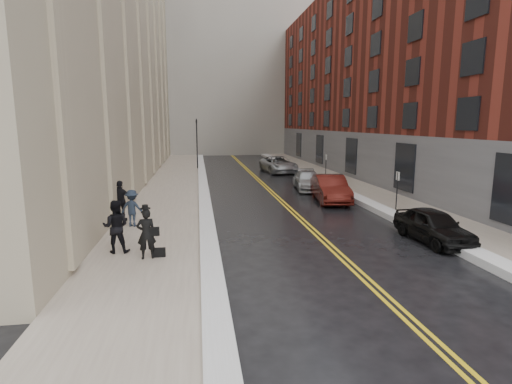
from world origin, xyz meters
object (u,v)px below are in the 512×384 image
object	(u,v)px
car_silver_far	(278,164)
pedestrian_main	(146,234)
car_black	(433,226)
pedestrian_b	(132,208)
car_silver_near	(308,180)
pedestrian_c	(121,201)
pedestrian_a	(116,227)
car_maroon	(330,189)

from	to	relation	value
car_silver_far	pedestrian_main	bearing A→B (deg)	-117.84
car_black	pedestrian_b	xyz separation A→B (m)	(-12.33, 3.75, 0.30)
car_black	pedestrian_b	distance (m)	12.89
car_silver_near	pedestrian_c	distance (m)	14.31
car_black	pedestrian_a	distance (m)	12.33
car_silver_near	pedestrian_main	distance (m)	17.12
pedestrian_a	pedestrian_c	size ratio (longest dim) A/B	0.98
car_black	pedestrian_main	xyz separation A→B (m)	(-11.16, -0.84, 0.35)
pedestrian_b	car_silver_near	bearing A→B (deg)	-123.13
car_black	pedestrian_c	size ratio (longest dim) A/B	2.04
car_black	pedestrian_main	distance (m)	11.19
car_silver_near	pedestrian_c	size ratio (longest dim) A/B	2.35
car_silver_far	pedestrian_main	distance (m)	26.20
pedestrian_main	car_black	bearing A→B (deg)	173.90
pedestrian_main	pedestrian_b	bearing A→B (deg)	-86.07
pedestrian_b	car_silver_far	bearing A→B (deg)	-102.96
pedestrian_b	car_maroon	bearing A→B (deg)	-140.07
car_black	pedestrian_c	world-z (taller)	pedestrian_c
pedestrian_a	car_silver_far	bearing A→B (deg)	-111.78
car_silver_near	pedestrian_b	size ratio (longest dim) A/B	2.75
car_black	pedestrian_b	bearing A→B (deg)	160.82
car_silver_far	car_maroon	bearing A→B (deg)	-95.56
car_silver_near	car_silver_far	distance (m)	10.27
pedestrian_main	pedestrian_b	distance (m)	4.73
car_black	car_silver_near	size ratio (longest dim) A/B	0.87
pedestrian_a	pedestrian_c	bearing A→B (deg)	-79.24
car_silver_near	pedestrian_b	distance (m)	14.44
car_black	pedestrian_main	size ratio (longest dim) A/B	2.27
pedestrian_c	car_black	bearing A→B (deg)	169.83
car_black	pedestrian_a	xyz separation A→B (m)	(-12.32, 0.01, 0.43)
pedestrian_main	pedestrian_c	world-z (taller)	pedestrian_c
car_black	car_maroon	world-z (taller)	car_maroon
pedestrian_a	car_maroon	bearing A→B (deg)	-138.76
pedestrian_main	pedestrian_a	distance (m)	1.44
car_silver_far	pedestrian_main	xyz separation A→B (m)	(-9.56, -24.40, 0.24)
car_silver_far	car_silver_near	bearing A→B (deg)	-95.87
car_black	car_silver_far	xyz separation A→B (m)	(-1.60, 23.56, 0.11)
car_maroon	pedestrian_main	size ratio (longest dim) A/B	2.80
car_silver_near	pedestrian_main	world-z (taller)	pedestrian_main
car_maroon	pedestrian_b	distance (m)	12.04
pedestrian_main	pedestrian_b	world-z (taller)	pedestrian_main
pedestrian_a	pedestrian_b	bearing A→B (deg)	-87.20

